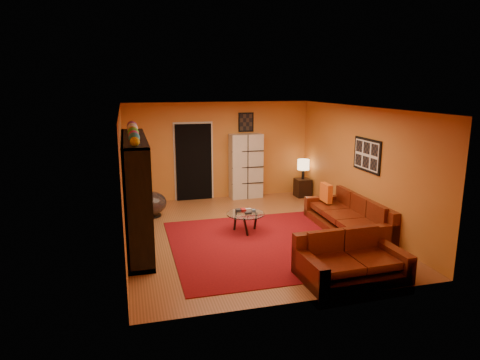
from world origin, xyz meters
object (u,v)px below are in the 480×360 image
object	(u,v)px
table_lamp	(303,165)
entertainment_unit	(136,191)
sofa	(351,217)
tv	(139,194)
storage_cabinet	(246,166)
bowl_chair	(151,203)
loveseat	(349,260)
side_table	(303,188)
coffee_table	(246,216)

from	to	relation	value
table_lamp	entertainment_unit	bearing A→B (deg)	-151.26
sofa	tv	bearing A→B (deg)	175.75
storage_cabinet	bowl_chair	xyz separation A→B (m)	(-2.63, -1.10, -0.56)
entertainment_unit	loveseat	xyz separation A→B (m)	(3.25, -2.41, -0.77)
sofa	bowl_chair	distance (m)	4.57
tv	table_lamp	distance (m)	5.08
tv	side_table	distance (m)	5.13
side_table	bowl_chair	bearing A→B (deg)	-169.37
sofa	loveseat	size ratio (longest dim) A/B	1.43
sofa	side_table	distance (m)	2.85
loveseat	bowl_chair	xyz separation A→B (m)	(-2.90, 4.11, 0.03)
coffee_table	sofa	bearing A→B (deg)	-11.06
tv	storage_cabinet	distance (m)	4.00
sofa	loveseat	bearing A→B (deg)	-118.26
sofa	coffee_table	xyz separation A→B (m)	(-2.22, 0.43, 0.08)
entertainment_unit	tv	distance (m)	0.12
entertainment_unit	side_table	world-z (taller)	entertainment_unit
loveseat	table_lamp	size ratio (longest dim) A/B	3.13
entertainment_unit	sofa	size ratio (longest dim) A/B	1.24
storage_cabinet	side_table	distance (m)	1.70
sofa	entertainment_unit	bearing A→B (deg)	176.75
storage_cabinet	table_lamp	world-z (taller)	storage_cabinet
entertainment_unit	storage_cabinet	xyz separation A→B (m)	(2.98, 2.80, -0.17)
loveseat	bowl_chair	world-z (taller)	loveseat
storage_cabinet	loveseat	bearing A→B (deg)	-90.35
table_lamp	storage_cabinet	bearing A→B (deg)	168.38
tv	side_table	size ratio (longest dim) A/B	1.73
side_table	entertainment_unit	bearing A→B (deg)	-151.26
loveseat	storage_cabinet	bearing A→B (deg)	0.97
tv	table_lamp	bearing A→B (deg)	-61.71
sofa	storage_cabinet	distance (m)	3.53
sofa	table_lamp	bearing A→B (deg)	89.38
entertainment_unit	loveseat	world-z (taller)	entertainment_unit
side_table	table_lamp	distance (m)	0.64
loveseat	table_lamp	bearing A→B (deg)	-16.65
tv	coffee_table	xyz separation A→B (m)	(2.15, -0.01, -0.60)
entertainment_unit	loveseat	bearing A→B (deg)	-36.60
loveseat	coffee_table	xyz separation A→B (m)	(-1.05, 2.47, 0.08)
sofa	bowl_chair	size ratio (longest dim) A/B	3.34
bowl_chair	sofa	bearing A→B (deg)	-26.94
sofa	storage_cabinet	size ratio (longest dim) A/B	1.39
loveseat	storage_cabinet	world-z (taller)	storage_cabinet
loveseat	table_lamp	world-z (taller)	table_lamp
tv	side_table	xyz separation A→B (m)	(4.47, 2.41, -0.72)
bowl_chair	loveseat	bearing A→B (deg)	-54.78
loveseat	tv	bearing A→B (deg)	50.14
tv	coffee_table	world-z (taller)	tv
sofa	coffee_table	size ratio (longest dim) A/B	3.00
storage_cabinet	entertainment_unit	bearing A→B (deg)	-140.08
side_table	table_lamp	size ratio (longest dim) A/B	0.92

